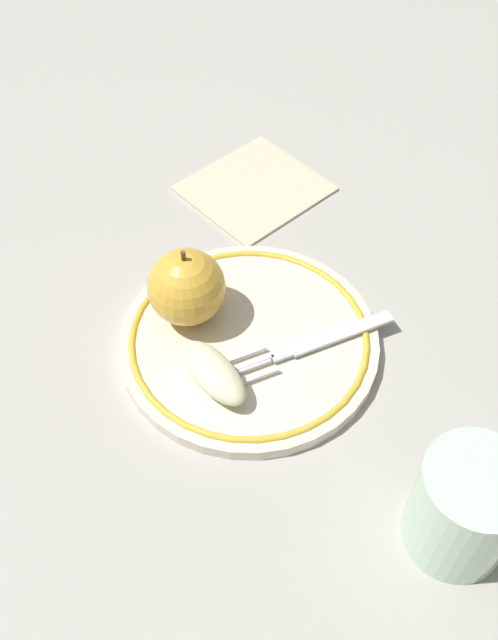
{
  "coord_description": "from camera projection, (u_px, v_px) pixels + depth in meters",
  "views": [
    {
      "loc": [
        0.17,
        -0.31,
        0.48
      ],
      "look_at": [
        -0.01,
        0.01,
        0.03
      ],
      "focal_mm": 40.0,
      "sensor_mm": 36.0,
      "label": 1
    }
  ],
  "objects": [
    {
      "name": "ground_plane",
      "position": [
        253.0,
        362.0,
        0.6
      ],
      "size": [
        2.0,
        2.0,
        0.0
      ],
      "primitive_type": "plane",
      "color": "#A9A69D"
    },
    {
      "name": "plate",
      "position": [
        249.0,
        340.0,
        0.6
      ],
      "size": [
        0.22,
        0.22,
        0.01
      ],
      "color": "beige",
      "rests_on": "ground_plane"
    },
    {
      "name": "apple_red_whole",
      "position": [
        186.0,
        287.0,
        0.59
      ],
      "size": [
        0.07,
        0.07,
        0.07
      ],
      "color": "gold",
      "rests_on": "plate"
    },
    {
      "name": "apple_slice_front",
      "position": [
        214.0,
        373.0,
        0.56
      ],
      "size": [
        0.08,
        0.06,
        0.02
      ],
      "primitive_type": "ellipsoid",
      "rotation": [
        0.0,
        0.0,
        5.88
      ],
      "color": "beige",
      "rests_on": "plate"
    },
    {
      "name": "fork",
      "position": [
        306.0,
        346.0,
        0.59
      ],
      "size": [
        0.12,
        0.15,
        0.0
      ],
      "rotation": [
        0.0,
        0.0,
        4.08
      ],
      "color": "silver",
      "rests_on": "plate"
    },
    {
      "name": "drinking_glass",
      "position": [
        465.0,
        508.0,
        0.47
      ],
      "size": [
        0.07,
        0.07,
        0.09
      ],
      "primitive_type": "cylinder",
      "color": "silver",
      "rests_on": "ground_plane"
    },
    {
      "name": "napkin_folded",
      "position": [
        254.0,
        187.0,
        0.73
      ],
      "size": [
        0.15,
        0.16,
        0.01
      ],
      "primitive_type": "cube",
      "rotation": [
        0.0,
        0.0,
        -0.31
      ],
      "color": "beige",
      "rests_on": "ground_plane"
    }
  ]
}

